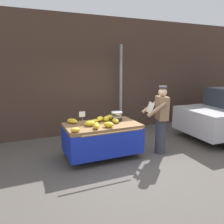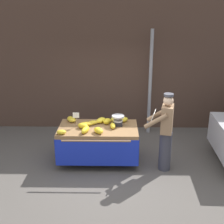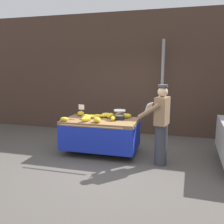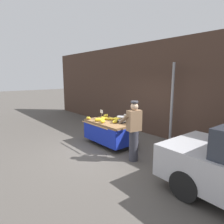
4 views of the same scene
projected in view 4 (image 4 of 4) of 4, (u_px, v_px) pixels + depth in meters
The scene contains 19 objects.
ground_plane at pixel (106, 152), 6.26m from camera, with size 60.00×60.00×0.00m, color #514C47.
back_wall at pixel (160, 90), 7.63m from camera, with size 16.00×0.24×3.72m, color #473328.
street_pole at pixel (172, 104), 6.77m from camera, with size 0.09×0.09×2.84m, color gray.
banana_cart at pixel (110, 128), 6.81m from camera, with size 1.77×1.21×0.84m.
weighing_scale at pixel (121, 120), 6.49m from camera, with size 0.28×0.28×0.24m.
price_sign at pixel (102, 112), 7.09m from camera, with size 0.14×0.01×0.34m.
banana_bunch_0 at pixel (103, 121), 6.52m from camera, with size 0.15×0.26×0.13m, color gold.
banana_bunch_1 at pixel (88, 118), 7.07m from camera, with size 0.13×0.20×0.10m, color gold.
banana_bunch_2 at pixel (99, 120), 6.75m from camera, with size 0.12×0.30×0.13m, color gold.
banana_bunch_3 at pixel (103, 118), 6.96m from camera, with size 0.15×0.24×0.12m, color gold.
banana_bunch_4 at pixel (115, 122), 6.48m from camera, with size 0.11×0.24×0.11m, color yellow.
banana_bunch_5 at pixel (128, 121), 6.55m from camera, with size 0.15×0.28×0.11m, color yellow.
banana_bunch_6 at pixel (107, 118), 7.00m from camera, with size 0.14×0.28×0.09m, color gold.
banana_bunch_7 at pixel (117, 119), 6.90m from camera, with size 0.15×0.27×0.12m, color yellow.
banana_bunch_8 at pixel (118, 120), 6.74m from camera, with size 0.15×0.22×0.13m, color gold.
banana_bunch_9 at pixel (106, 116), 7.45m from camera, with size 0.17×0.30×0.11m, color gold.
banana_bunch_10 at pixel (124, 120), 6.68m from camera, with size 0.17×0.29×0.12m, color yellow.
banana_bunch_11 at pixel (111, 119), 6.96m from camera, with size 0.13×0.26×0.09m, color gold.
vendor_person at pixel (134, 131), 5.47m from camera, with size 0.65×0.61×1.71m.
Camera 4 is at (4.64, -3.69, 2.38)m, focal length 31.31 mm.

